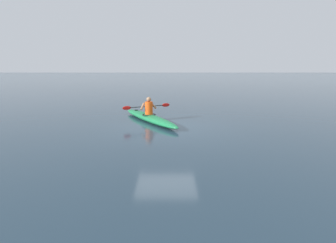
# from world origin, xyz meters

# --- Properties ---
(ground_plane) EXTENTS (160.00, 160.00, 0.00)m
(ground_plane) POSITION_xyz_m (0.00, 0.00, 0.00)
(ground_plane) COLOR #233847
(kayak) EXTENTS (3.00, 4.70, 0.31)m
(kayak) POSITION_xyz_m (0.76, -1.35, 0.16)
(kayak) COLOR #19723F
(kayak) RESTS_ON ground
(kayaker) EXTENTS (2.07, 1.17, 0.78)m
(kayaker) POSITION_xyz_m (0.79, -1.40, 0.64)
(kayaker) COLOR #E04C14
(kayaker) RESTS_ON kayak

